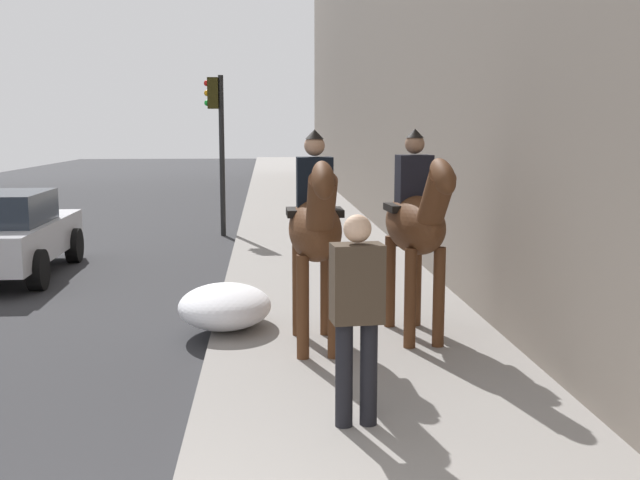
{
  "coord_description": "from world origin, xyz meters",
  "views": [
    {
      "loc": [
        -3.24,
        -0.65,
        2.47
      ],
      "look_at": [
        4.0,
        -1.17,
        1.4
      ],
      "focal_mm": 42.39,
      "sensor_mm": 36.0,
      "label": 1
    }
  ],
  "objects_px": {
    "mounted_horse_far": "(416,222)",
    "traffic_light_near_curb": "(218,129)",
    "car_near_lane": "(0,233)",
    "mounted_horse_near": "(316,227)",
    "pedestrian_greeting": "(357,306)"
  },
  "relations": [
    {
      "from": "mounted_horse_near",
      "to": "mounted_horse_far",
      "type": "height_order",
      "value": "mounted_horse_far"
    },
    {
      "from": "pedestrian_greeting",
      "to": "traffic_light_near_curb",
      "type": "bearing_deg",
      "value": 3.12
    },
    {
      "from": "mounted_horse_near",
      "to": "mounted_horse_far",
      "type": "xyz_separation_m",
      "value": [
        0.32,
        -1.15,
        0.01
      ]
    },
    {
      "from": "pedestrian_greeting",
      "to": "car_near_lane",
      "type": "distance_m",
      "value": 8.8
    },
    {
      "from": "mounted_horse_far",
      "to": "traffic_light_near_curb",
      "type": "bearing_deg",
      "value": -167.99
    },
    {
      "from": "mounted_horse_far",
      "to": "traffic_light_near_curb",
      "type": "xyz_separation_m",
      "value": [
        9.3,
        2.75,
        1.02
      ]
    },
    {
      "from": "pedestrian_greeting",
      "to": "car_near_lane",
      "type": "bearing_deg",
      "value": 30.42
    },
    {
      "from": "traffic_light_near_curb",
      "to": "car_near_lane",
      "type": "bearing_deg",
      "value": 144.12
    },
    {
      "from": "pedestrian_greeting",
      "to": "car_near_lane",
      "type": "xyz_separation_m",
      "value": [
        7.12,
        5.15,
        -0.36
      ]
    },
    {
      "from": "car_near_lane",
      "to": "traffic_light_near_curb",
      "type": "bearing_deg",
      "value": -37.15
    },
    {
      "from": "mounted_horse_far",
      "to": "car_near_lane",
      "type": "distance_m",
      "value": 7.71
    },
    {
      "from": "mounted_horse_near",
      "to": "mounted_horse_far",
      "type": "distance_m",
      "value": 1.19
    },
    {
      "from": "mounted_horse_near",
      "to": "car_near_lane",
      "type": "bearing_deg",
      "value": -135.56
    },
    {
      "from": "mounted_horse_far",
      "to": "traffic_light_near_curb",
      "type": "distance_m",
      "value": 9.75
    },
    {
      "from": "mounted_horse_near",
      "to": "traffic_light_near_curb",
      "type": "bearing_deg",
      "value": -171.24
    }
  ]
}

